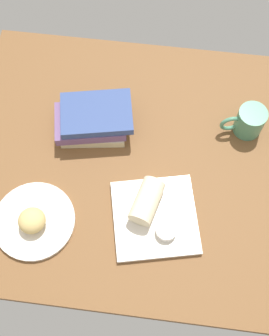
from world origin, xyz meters
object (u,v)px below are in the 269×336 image
Objects in this scene: square_plate at (155,218)px; book_stack at (93,120)px; round_plate at (34,221)px; scone_pastry at (32,221)px; breakfast_wrap at (147,201)px; sauce_cup at (166,231)px; coffee_mug at (249,121)px.

square_plate is 0.92× the size of book_stack.
scone_pastry is at bearing -75.74° from round_plate.
scone_pastry is 32.58cm from breakfast_wrap.
square_plate is at bearing 131.26° from sauce_cup.
round_plate is 0.99× the size of square_plate.
square_plate is at bearing 10.34° from scone_pastry.
sauce_cup is 0.43× the size of coffee_mug.
breakfast_wrap is at bearing -133.45° from coffee_mug.
round_plate is 32.82cm from breakfast_wrap.
book_stack is 1.89× the size of coffee_mug.
scone_pastry is 1.30× the size of sauce_cup.
sauce_cup is at bearing -48.74° from square_plate.
square_plate is 41.71cm from coffee_mug.
scone_pastry reaches higher than round_plate.
coffee_mug reaches higher than round_plate.
book_stack is at bearing 70.74° from scone_pastry.
scone_pastry is 0.61× the size of breakfast_wrap.
round_plate is 35.16cm from book_stack.
square_plate is 4.01× the size of sauce_cup.
breakfast_wrap reaches higher than scone_pastry.
breakfast_wrap is 0.49× the size of book_stack.
breakfast_wrap is (-2.82, 3.21, 4.15)cm from square_plate.
scone_pastry is 71.04cm from coffee_mug.
round_plate is at bearing -147.36° from coffee_mug.
coffee_mug is at bearing 59.46° from sauce_cup.
round_plate is 70.84cm from coffee_mug.
scone_pastry is 35.76cm from book_stack.
scone_pastry is at bearing -109.26° from book_stack.
scone_pastry is 34.73cm from square_plate.
sauce_cup is 0.47× the size of breakfast_wrap.
coffee_mug reaches higher than sauce_cup.
breakfast_wrap is (31.18, 9.42, 0.72)cm from scone_pastry.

